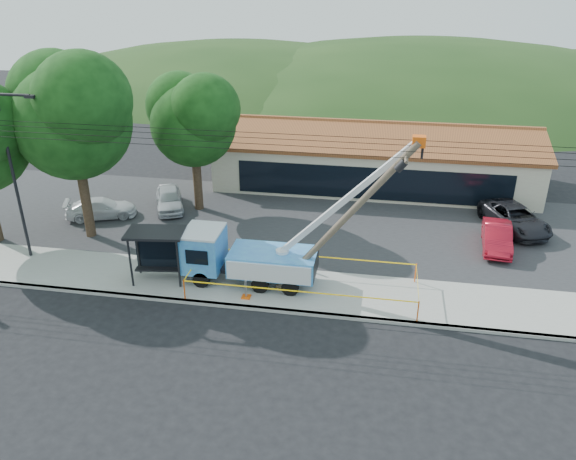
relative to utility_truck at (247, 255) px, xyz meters
The scene contains 18 objects.
ground 4.95m from the utility_truck, 69.40° to the right, with size 120.00×120.00×0.00m, color black.
curb 3.20m from the utility_truck, 54.28° to the right, with size 60.00×0.25×0.15m, color gray.
sidewalk 2.26m from the utility_truck, 13.57° to the right, with size 60.00×4.00×0.15m, color gray.
parking_lot 7.93m from the utility_truck, 77.73° to the left, with size 60.00×12.00×0.10m, color #28282B.
strip_mall 16.58m from the utility_truck, 70.06° to the left, with size 22.50×8.53×4.67m.
streetlight 12.71m from the utility_truck, behind, with size 2.13×0.22×9.00m.
tree_west_near 12.47m from the utility_truck, 160.81° to the left, with size 7.56×6.72×10.80m.
tree_lot 11.14m from the utility_truck, 121.87° to the left, with size 6.30×5.60×8.94m.
hill_west 52.36m from the utility_truck, 104.78° to the left, with size 78.40×56.00×28.00m, color #1B3814.
hill_center 51.95m from the utility_truck, 77.03° to the left, with size 89.60×64.00×32.00m, color #1B3814.
utility_truck is the anchor object (origin of this frame).
leaning_pole 5.71m from the utility_truck, ahead, with size 6.31×1.74×7.84m.
bus_shelter 4.47m from the utility_truck, behind, with size 2.98×2.06×2.68m.
caution_tape 2.97m from the utility_truck, ahead, with size 10.87×3.54×1.02m.
car_silver 11.03m from the utility_truck, 131.36° to the left, with size 1.66×4.12×1.40m, color #B7BABF.
car_red 14.27m from the utility_truck, 24.98° to the left, with size 1.45×4.17×1.37m, color #A91021.
car_white 12.67m from the utility_truck, 150.59° to the left, with size 1.74×4.28×1.24m, color silver.
car_dark 16.87m from the utility_truck, 31.64° to the left, with size 2.40×5.21×1.45m, color black.
Camera 1 is at (4.54, -19.33, 14.49)m, focal length 35.00 mm.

